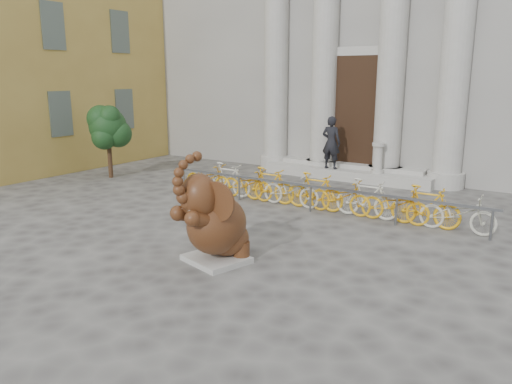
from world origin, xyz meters
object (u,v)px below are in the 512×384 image
Objects in this scene: elephant_statue at (214,223)px; tree at (108,127)px; bike_rack at (315,191)px; pedestrian at (331,143)px.

elephant_statue is 9.36m from tree.
bike_rack is 8.10m from tree.
pedestrian is at bearing 31.53° from tree.
elephant_statue is at bearing -29.20° from tree.
bike_rack is at bearing 0.19° from tree.
elephant_statue is 0.24× the size of bike_rack.
bike_rack is (-0.13, 4.57, -0.30)m from elephant_statue.
elephant_statue is 0.86× the size of tree.
tree is 7.76m from pedestrian.
elephant_statue reaches higher than pedestrian.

